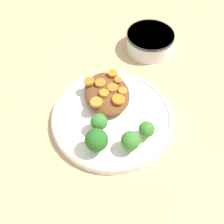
# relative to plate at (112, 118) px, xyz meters

# --- Properties ---
(ground_plane) EXTENTS (4.00, 4.00, 0.00)m
(ground_plane) POSITION_rel_plate_xyz_m (0.00, 0.00, -0.01)
(ground_plane) COLOR tan
(plate) EXTENTS (0.27, 0.27, 0.02)m
(plate) POSITION_rel_plate_xyz_m (0.00, 0.00, 0.00)
(plate) COLOR white
(plate) RESTS_ON ground_plane
(dip_bowl) EXTENTS (0.13, 0.13, 0.05)m
(dip_bowl) POSITION_rel_plate_xyz_m (0.22, -0.15, 0.02)
(dip_bowl) COLOR silver
(dip_bowl) RESTS_ON ground_plane
(stew_mound) EXTENTS (0.13, 0.10, 0.03)m
(stew_mound) POSITION_rel_plate_xyz_m (0.05, -0.00, 0.02)
(stew_mound) COLOR brown
(stew_mound) RESTS_ON plate
(broccoli_floret_0) EXTENTS (0.04, 0.04, 0.05)m
(broccoli_floret_0) POSITION_rel_plate_xyz_m (-0.03, 0.04, 0.04)
(broccoli_floret_0) COLOR #7FA85B
(broccoli_floret_0) RESTS_ON plate
(broccoli_floret_1) EXTENTS (0.05, 0.05, 0.06)m
(broccoli_floret_1) POSITION_rel_plate_xyz_m (-0.08, 0.05, 0.04)
(broccoli_floret_1) COLOR #759E51
(broccoli_floret_1) RESTS_ON plate
(broccoli_floret_2) EXTENTS (0.04, 0.04, 0.05)m
(broccoli_floret_2) POSITION_rel_plate_xyz_m (-0.09, -0.02, 0.04)
(broccoli_floret_2) COLOR #759E51
(broccoli_floret_2) RESTS_ON plate
(broccoli_floret_3) EXTENTS (0.03, 0.03, 0.05)m
(broccoli_floret_3) POSITION_rel_plate_xyz_m (-0.07, -0.06, 0.03)
(broccoli_floret_3) COLOR #7FA85B
(broccoli_floret_3) RESTS_ON plate
(carrot_slice_0) EXTENTS (0.02, 0.02, 0.00)m
(carrot_slice_0) POSITION_rel_plate_xyz_m (0.07, -0.03, 0.04)
(carrot_slice_0) COLOR orange
(carrot_slice_0) RESTS_ON stew_mound
(carrot_slice_1) EXTENTS (0.03, 0.03, 0.01)m
(carrot_slice_1) POSITION_rel_plate_xyz_m (0.02, 0.03, 0.04)
(carrot_slice_1) COLOR orange
(carrot_slice_1) RESTS_ON stew_mound
(carrot_slice_2) EXTENTS (0.02, 0.02, 0.01)m
(carrot_slice_2) POSITION_rel_plate_xyz_m (0.07, 0.01, 0.04)
(carrot_slice_2) COLOR orange
(carrot_slice_2) RESTS_ON stew_mound
(carrot_slice_3) EXTENTS (0.03, 0.03, 0.01)m
(carrot_slice_3) POSITION_rel_plate_xyz_m (0.01, -0.02, 0.04)
(carrot_slice_3) COLOR orange
(carrot_slice_3) RESTS_ON stew_mound
(carrot_slice_4) EXTENTS (0.02, 0.02, 0.01)m
(carrot_slice_4) POSITION_rel_plate_xyz_m (0.08, 0.04, 0.04)
(carrot_slice_4) COLOR orange
(carrot_slice_4) RESTS_ON stew_mound
(carrot_slice_5) EXTENTS (0.02, 0.02, 0.00)m
(carrot_slice_5) POSITION_rel_plate_xyz_m (0.05, -0.01, 0.04)
(carrot_slice_5) COLOR orange
(carrot_slice_5) RESTS_ON stew_mound
(carrot_slice_6) EXTENTS (0.02, 0.02, 0.01)m
(carrot_slice_6) POSITION_rel_plate_xyz_m (0.09, -0.02, 0.04)
(carrot_slice_6) COLOR orange
(carrot_slice_6) RESTS_ON stew_mound
(carrot_slice_7) EXTENTS (0.02, 0.02, 0.01)m
(carrot_slice_7) POSITION_rel_plate_xyz_m (0.04, 0.01, 0.04)
(carrot_slice_7) COLOR orange
(carrot_slice_7) RESTS_ON stew_mound
(carrot_slice_8) EXTENTS (0.02, 0.02, 0.01)m
(carrot_slice_8) POSITION_rel_plate_xyz_m (0.04, -0.03, 0.04)
(carrot_slice_8) COLOR orange
(carrot_slice_8) RESTS_ON stew_mound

